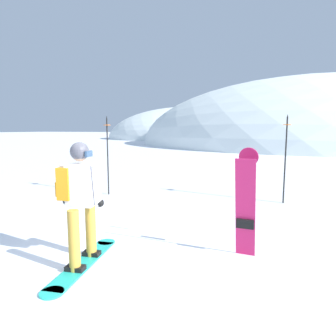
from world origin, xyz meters
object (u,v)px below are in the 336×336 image
spare_snowboard (246,203)px  piste_marker_far (108,150)px  snowboarder_main (79,200)px  piste_marker_near (286,154)px

spare_snowboard → piste_marker_far: bearing=146.1°
spare_snowboard → piste_marker_far: (-4.27, 2.87, 0.45)m
snowboarder_main → piste_marker_far: piste_marker_far is taller
spare_snowboard → piste_marker_far: size_ratio=0.72×
snowboarder_main → piste_marker_near: bearing=62.0°
spare_snowboard → piste_marker_near: size_ratio=0.72×
spare_snowboard → snowboarder_main: bearing=-152.8°
piste_marker_far → snowboarder_main: bearing=-61.1°
snowboarder_main → spare_snowboard: 2.35m
spare_snowboard → piste_marker_near: piste_marker_near is taller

